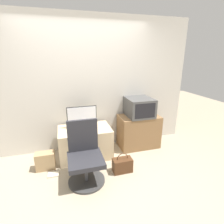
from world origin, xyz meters
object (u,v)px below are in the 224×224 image
at_px(office_chair, 85,158).
at_px(keyboard, 82,130).
at_px(mouse, 95,128).
at_px(book, 53,174).
at_px(main_monitor, 82,117).
at_px(cardboard_box_lower, 45,161).
at_px(crt_tv, 139,107).
at_px(handbag, 122,165).

bearing_deg(office_chair, keyboard, 87.32).
distance_m(mouse, book, 1.05).
bearing_deg(main_monitor, keyboard, -102.91).
bearing_deg(cardboard_box_lower, mouse, 10.76).
distance_m(office_chair, cardboard_box_lower, 0.81).
relative_size(main_monitor, office_chair, 0.59).
bearing_deg(crt_tv, main_monitor, -179.12).
relative_size(crt_tv, handbag, 1.62).
height_order(mouse, handbag, mouse).
bearing_deg(crt_tv, office_chair, -147.58).
relative_size(keyboard, book, 2.12).
xyz_separation_m(main_monitor, mouse, (0.22, -0.14, -0.19)).
xyz_separation_m(main_monitor, keyboard, (-0.04, -0.16, -0.19)).
distance_m(office_chair, book, 0.67).
height_order(main_monitor, crt_tv, crt_tv).
bearing_deg(cardboard_box_lower, office_chair, -35.78).
bearing_deg(office_chair, cardboard_box_lower, 144.22).
height_order(crt_tv, book, crt_tv).
bearing_deg(main_monitor, cardboard_box_lower, -155.87).
relative_size(mouse, crt_tv, 0.10).
bearing_deg(office_chair, main_monitor, 85.07).
relative_size(keyboard, office_chair, 0.39).
height_order(keyboard, handbag, keyboard).
xyz_separation_m(cardboard_box_lower, book, (0.12, -0.22, -0.14)).
xyz_separation_m(crt_tv, handbag, (-0.61, -0.76, -0.74)).
bearing_deg(handbag, book, 169.10).
bearing_deg(mouse, cardboard_box_lower, -169.24).
distance_m(crt_tv, book, 2.01).
xyz_separation_m(handbag, book, (-1.12, 0.22, -0.11)).
bearing_deg(main_monitor, handbag, -53.63).
bearing_deg(mouse, book, -153.68).
bearing_deg(cardboard_box_lower, book, -61.28).
xyz_separation_m(mouse, office_chair, (-0.29, -0.63, -0.20)).
distance_m(main_monitor, cardboard_box_lower, 0.98).
xyz_separation_m(main_monitor, crt_tv, (1.16, 0.02, 0.10)).
xyz_separation_m(office_chair, book, (-0.51, 0.23, -0.37)).
height_order(keyboard, book, keyboard).
xyz_separation_m(keyboard, cardboard_box_lower, (-0.65, -0.15, -0.42)).
bearing_deg(book, keyboard, 34.27).
bearing_deg(mouse, crt_tv, 9.31).
distance_m(crt_tv, cardboard_box_lower, 2.01).
height_order(main_monitor, office_chair, main_monitor).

